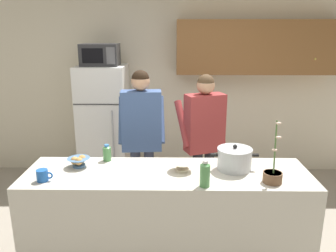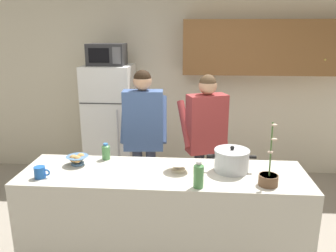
{
  "view_description": "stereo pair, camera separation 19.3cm",
  "coord_description": "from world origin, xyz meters",
  "px_view_note": "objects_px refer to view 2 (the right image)",
  "views": [
    {
      "loc": [
        0.04,
        -2.65,
        2.08
      ],
      "look_at": [
        0.0,
        0.55,
        1.17
      ],
      "focal_mm": 36.27,
      "sensor_mm": 36.0,
      "label": 1
    },
    {
      "loc": [
        0.24,
        -2.64,
        2.08
      ],
      "look_at": [
        0.0,
        0.55,
        1.17
      ],
      "focal_mm": 36.27,
      "sensor_mm": 36.0,
      "label": 2
    }
  ],
  "objects_px": {
    "potted_orchid": "(269,177)",
    "empty_bowl": "(178,166)",
    "bottle_near_edge": "(199,175)",
    "bread_bowl": "(77,159)",
    "coffee_mug": "(40,172)",
    "bottle_mid_counter": "(106,151)",
    "microwave": "(107,54)",
    "cooking_pot": "(232,160)",
    "refrigerator": "(111,124)",
    "person_by_sink": "(206,132)",
    "person_near_pot": "(143,128)"
  },
  "relations": [
    {
      "from": "person_near_pot",
      "to": "potted_orchid",
      "type": "height_order",
      "value": "person_near_pot"
    },
    {
      "from": "refrigerator",
      "to": "potted_orchid",
      "type": "height_order",
      "value": "refrigerator"
    },
    {
      "from": "empty_bowl",
      "to": "bread_bowl",
      "type": "bearing_deg",
      "value": 175.3
    },
    {
      "from": "microwave",
      "to": "potted_orchid",
      "type": "relative_size",
      "value": 0.95
    },
    {
      "from": "person_near_pot",
      "to": "bottle_mid_counter",
      "type": "height_order",
      "value": "person_near_pot"
    },
    {
      "from": "bottle_near_edge",
      "to": "bottle_mid_counter",
      "type": "relative_size",
      "value": 1.39
    },
    {
      "from": "coffee_mug",
      "to": "bread_bowl",
      "type": "xyz_separation_m",
      "value": [
        0.21,
        0.29,
        0.0
      ]
    },
    {
      "from": "microwave",
      "to": "empty_bowl",
      "type": "xyz_separation_m",
      "value": [
        1.03,
        -1.8,
        -0.8
      ]
    },
    {
      "from": "coffee_mug",
      "to": "empty_bowl",
      "type": "relative_size",
      "value": 0.63
    },
    {
      "from": "empty_bowl",
      "to": "bottle_near_edge",
      "type": "bearing_deg",
      "value": -61.02
    },
    {
      "from": "person_by_sink",
      "to": "potted_orchid",
      "type": "height_order",
      "value": "person_by_sink"
    },
    {
      "from": "bread_bowl",
      "to": "bottle_mid_counter",
      "type": "relative_size",
      "value": 1.29
    },
    {
      "from": "person_near_pot",
      "to": "bottle_mid_counter",
      "type": "distance_m",
      "value": 0.66
    },
    {
      "from": "potted_orchid",
      "to": "cooking_pot",
      "type": "bearing_deg",
      "value": 134.38
    },
    {
      "from": "cooking_pot",
      "to": "bottle_near_edge",
      "type": "relative_size",
      "value": 1.91
    },
    {
      "from": "person_by_sink",
      "to": "coffee_mug",
      "type": "height_order",
      "value": "person_by_sink"
    },
    {
      "from": "coffee_mug",
      "to": "bottle_mid_counter",
      "type": "bearing_deg",
      "value": 46.05
    },
    {
      "from": "coffee_mug",
      "to": "bottle_near_edge",
      "type": "xyz_separation_m",
      "value": [
        1.28,
        -0.08,
        0.06
      ]
    },
    {
      "from": "empty_bowl",
      "to": "potted_orchid",
      "type": "height_order",
      "value": "potted_orchid"
    },
    {
      "from": "person_by_sink",
      "to": "microwave",
      "type": "bearing_deg",
      "value": 143.85
    },
    {
      "from": "empty_bowl",
      "to": "bottle_mid_counter",
      "type": "height_order",
      "value": "bottle_mid_counter"
    },
    {
      "from": "potted_orchid",
      "to": "bottle_near_edge",
      "type": "bearing_deg",
      "value": -171.91
    },
    {
      "from": "refrigerator",
      "to": "bottle_near_edge",
      "type": "relative_size",
      "value": 7.6
    },
    {
      "from": "potted_orchid",
      "to": "bottle_mid_counter",
      "type": "bearing_deg",
      "value": 162.05
    },
    {
      "from": "bread_bowl",
      "to": "coffee_mug",
      "type": "bearing_deg",
      "value": -125.7
    },
    {
      "from": "cooking_pot",
      "to": "potted_orchid",
      "type": "relative_size",
      "value": 0.81
    },
    {
      "from": "microwave",
      "to": "bread_bowl",
      "type": "bearing_deg",
      "value": -85.9
    },
    {
      "from": "cooking_pot",
      "to": "bread_bowl",
      "type": "height_order",
      "value": "cooking_pot"
    },
    {
      "from": "person_near_pot",
      "to": "bread_bowl",
      "type": "distance_m",
      "value": 0.9
    },
    {
      "from": "microwave",
      "to": "potted_orchid",
      "type": "xyz_separation_m",
      "value": [
        1.73,
        -2.02,
        -0.78
      ]
    },
    {
      "from": "person_by_sink",
      "to": "bottle_near_edge",
      "type": "xyz_separation_m",
      "value": [
        -0.1,
        -1.15,
        0.0
      ]
    },
    {
      "from": "person_near_pot",
      "to": "empty_bowl",
      "type": "distance_m",
      "value": 0.94
    },
    {
      "from": "refrigerator",
      "to": "microwave",
      "type": "xyz_separation_m",
      "value": [
        0.0,
        -0.02,
        0.95
      ]
    },
    {
      "from": "refrigerator",
      "to": "potted_orchid",
      "type": "distance_m",
      "value": 2.68
    },
    {
      "from": "refrigerator",
      "to": "person_near_pot",
      "type": "xyz_separation_m",
      "value": [
        0.61,
        -0.99,
        0.24
      ]
    },
    {
      "from": "microwave",
      "to": "bread_bowl",
      "type": "relative_size",
      "value": 2.43
    },
    {
      "from": "person_by_sink",
      "to": "bottle_mid_counter",
      "type": "xyz_separation_m",
      "value": [
        -0.94,
        -0.63,
        -0.02
      ]
    },
    {
      "from": "person_near_pot",
      "to": "bottle_mid_counter",
      "type": "bearing_deg",
      "value": -113.73
    },
    {
      "from": "cooking_pot",
      "to": "coffee_mug",
      "type": "relative_size",
      "value": 3.13
    },
    {
      "from": "microwave",
      "to": "bread_bowl",
      "type": "xyz_separation_m",
      "value": [
        0.12,
        -1.72,
        -0.8
      ]
    },
    {
      "from": "potted_orchid",
      "to": "empty_bowl",
      "type": "bearing_deg",
      "value": 162.6
    },
    {
      "from": "bottle_near_edge",
      "to": "bottle_mid_counter",
      "type": "xyz_separation_m",
      "value": [
        -0.85,
        0.53,
        -0.03
      ]
    },
    {
      "from": "person_by_sink",
      "to": "person_near_pot",
      "type": "bearing_deg",
      "value": -178.07
    },
    {
      "from": "refrigerator",
      "to": "bread_bowl",
      "type": "xyz_separation_m",
      "value": [
        0.12,
        -1.74,
        0.16
      ]
    },
    {
      "from": "empty_bowl",
      "to": "bottle_near_edge",
      "type": "relative_size",
      "value": 0.97
    },
    {
      "from": "bottle_mid_counter",
      "to": "potted_orchid",
      "type": "distance_m",
      "value": 1.46
    },
    {
      "from": "refrigerator",
      "to": "empty_bowl",
      "type": "relative_size",
      "value": 7.82
    },
    {
      "from": "coffee_mug",
      "to": "microwave",
      "type": "bearing_deg",
      "value": 87.55
    },
    {
      "from": "coffee_mug",
      "to": "bottle_near_edge",
      "type": "relative_size",
      "value": 0.61
    },
    {
      "from": "refrigerator",
      "to": "bottle_near_edge",
      "type": "height_order",
      "value": "refrigerator"
    }
  ]
}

